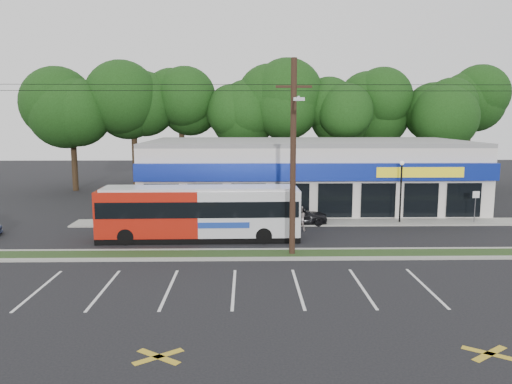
{
  "coord_description": "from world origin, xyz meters",
  "views": [
    {
      "loc": [
        0.64,
        -24.06,
        7.07
      ],
      "look_at": [
        1.21,
        5.0,
        2.74
      ],
      "focal_mm": 35.0,
      "sensor_mm": 36.0,
      "label": 1
    }
  ],
  "objects": [
    {
      "name": "curb_south",
      "position": [
        0.0,
        0.15,
        0.07
      ],
      "size": [
        40.0,
        0.25,
        0.14
      ],
      "primitive_type": "cube",
      "color": "#9E9E93",
      "rests_on": "ground"
    },
    {
      "name": "curb_north",
      "position": [
        0.0,
        1.85,
        0.07
      ],
      "size": [
        40.0,
        0.25,
        0.14
      ],
      "primitive_type": "cube",
      "color": "#9E9E93",
      "rests_on": "ground"
    },
    {
      "name": "car_dark",
      "position": [
        4.0,
        8.5,
        0.69
      ],
      "size": [
        4.2,
        2.1,
        1.37
      ],
      "primitive_type": "imported",
      "rotation": [
        0.0,
        0.0,
        1.69
      ],
      "color": "black",
      "rests_on": "ground"
    },
    {
      "name": "ground",
      "position": [
        0.0,
        0.0,
        0.0
      ],
      "size": [
        120.0,
        120.0,
        0.0
      ],
      "primitive_type": "plane",
      "color": "black",
      "rests_on": "ground"
    },
    {
      "name": "pedestrian_b",
      "position": [
        4.0,
        6.66,
        0.8
      ],
      "size": [
        0.81,
        0.64,
        1.61
      ],
      "primitive_type": "imported",
      "rotation": [
        0.0,
        0.0,
        3.18
      ],
      "color": "#BFB0AC",
      "rests_on": "ground"
    },
    {
      "name": "utility_pole",
      "position": [
        2.83,
        0.93,
        5.41
      ],
      "size": [
        50.0,
        2.77,
        10.0
      ],
      "color": "black",
      "rests_on": "ground"
    },
    {
      "name": "lamp_post",
      "position": [
        11.0,
        8.8,
        2.67
      ],
      "size": [
        0.3,
        0.3,
        4.25
      ],
      "color": "black",
      "rests_on": "ground"
    },
    {
      "name": "strip_mall",
      "position": [
        5.5,
        15.91,
        2.65
      ],
      "size": [
        25.0,
        12.55,
        5.3
      ],
      "color": "silver",
      "rests_on": "ground"
    },
    {
      "name": "grass_strip",
      "position": [
        0.0,
        1.0,
        0.06
      ],
      "size": [
        40.0,
        1.6,
        0.12
      ],
      "primitive_type": "cube",
      "color": "#233315",
      "rests_on": "ground"
    },
    {
      "name": "sidewalk",
      "position": [
        5.0,
        9.0,
        0.05
      ],
      "size": [
        32.0,
        2.2,
        0.1
      ],
      "primitive_type": "cube",
      "color": "#9E9E93",
      "rests_on": "ground"
    },
    {
      "name": "metrobus",
      "position": [
        -2.1,
        4.5,
        1.66
      ],
      "size": [
        11.68,
        2.67,
        3.13
      ],
      "rotation": [
        0.0,
        0.0,
        0.02
      ],
      "color": "#B11A0D",
      "rests_on": "ground"
    },
    {
      "name": "sign_post",
      "position": [
        16.0,
        8.57,
        1.56
      ],
      "size": [
        0.45,
        0.1,
        2.23
      ],
      "color": "#59595E",
      "rests_on": "ground"
    },
    {
      "name": "tree_line",
      "position": [
        4.0,
        26.0,
        8.42
      ],
      "size": [
        46.76,
        6.76,
        11.83
      ],
      "color": "black",
      "rests_on": "ground"
    },
    {
      "name": "pedestrian_a",
      "position": [
        2.0,
        8.5,
        0.85
      ],
      "size": [
        0.73,
        0.72,
        1.69
      ],
      "primitive_type": "imported",
      "rotation": [
        0.0,
        0.0,
        3.9
      ],
      "color": "beige",
      "rests_on": "ground"
    }
  ]
}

